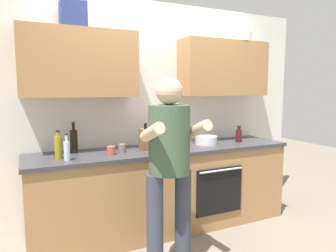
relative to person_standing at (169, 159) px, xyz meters
name	(u,v)px	position (x,y,z in m)	size (l,w,h in m)	color
ground_plane	(166,228)	(0.30, 0.71, -0.96)	(12.00, 12.00, 0.00)	#756B5B
back_wall_unit	(156,92)	(0.30, 0.99, 0.54)	(4.00, 0.39, 2.50)	silver
counter	(166,188)	(0.30, 0.71, -0.51)	(2.84, 0.67, 0.90)	#A37547
person_standing	(169,159)	(0.00, 0.00, 0.00)	(0.49, 0.45, 1.62)	#383D4C
bottle_wine	(239,135)	(1.25, 0.69, 0.03)	(0.07, 0.07, 0.20)	#471419
bottle_vinegar	(175,141)	(0.31, 0.53, 0.05)	(0.06, 0.06, 0.26)	brown
bottle_soy	(74,141)	(-0.63, 0.88, 0.06)	(0.07, 0.07, 0.31)	black
bottle_water	(67,150)	(-0.73, 0.56, 0.04)	(0.05, 0.05, 0.24)	silver
bottle_oil	(58,147)	(-0.79, 0.65, 0.06)	(0.07, 0.07, 0.26)	olive
cup_ceramic	(111,151)	(-0.32, 0.63, -0.02)	(0.08, 0.08, 0.08)	#BF4C47
cup_stoneware	(122,148)	(-0.19, 0.69, -0.01)	(0.08, 0.08, 0.08)	slate
mixing_bowl	(206,140)	(0.82, 0.73, -0.01)	(0.25, 0.25, 0.09)	silver
knife_block	(146,139)	(0.07, 0.72, 0.05)	(0.10, 0.14, 0.28)	brown
grocery_bag_crisps	(169,138)	(0.37, 0.78, 0.04)	(0.21, 0.14, 0.19)	red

